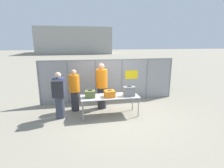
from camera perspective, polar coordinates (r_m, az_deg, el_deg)
The scene contains 11 objects.
ground_plane at distance 6.75m, azimuth 1.73°, elevation -9.80°, with size 120.00×120.00×0.00m, color gray.
fence_section at distance 7.98m, azimuth -0.83°, elevation 1.51°, with size 6.16×0.07×1.93m.
inspection_table at distance 6.42m, azimuth -0.74°, elevation -4.37°, with size 2.12×0.80×0.75m.
suitcase_olive at distance 6.27m, azimuth -7.18°, elevation -3.27°, with size 0.37×0.29×0.27m.
suitcase_orange at distance 6.30m, azimuth -0.80°, elevation -3.18°, with size 0.38×0.38×0.25m.
suitcase_grey at distance 6.41m, azimuth 5.59°, elevation -2.38°, with size 0.44×0.27×0.37m.
traveler_hooded at distance 6.36m, azimuth -16.95°, elevation -3.04°, with size 0.41×0.64×1.67m.
security_worker_near at distance 7.07m, azimuth -3.39°, elevation -0.51°, with size 0.46×0.46×1.86m.
security_worker_far at distance 6.99m, azimuth -12.16°, elevation -1.86°, with size 0.41×0.41×1.65m.
utility_trailer at distance 11.13m, azimuth 9.30°, elevation 1.72°, with size 4.08×2.09×0.75m.
distant_hangar at distance 46.76m, azimuth -12.14°, elevation 13.59°, with size 16.79×13.83×6.02m.
Camera 1 is at (-1.42, -6.03, 2.66)m, focal length 28.00 mm.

